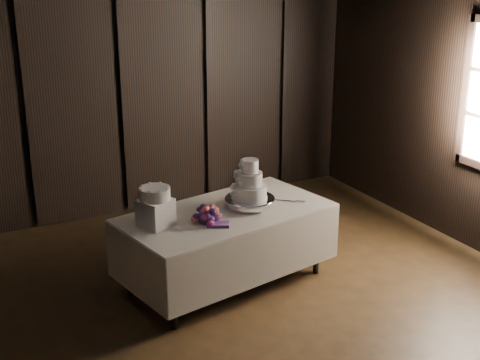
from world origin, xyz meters
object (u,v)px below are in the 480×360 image
(wedding_cake, at_px, (248,184))
(display_table, at_px, (226,245))
(bouquet, at_px, (207,215))
(small_cake, at_px, (155,194))
(cake_stand, at_px, (250,202))
(box_pedestal, at_px, (156,212))

(wedding_cake, bearing_deg, display_table, 178.38)
(display_table, distance_m, wedding_cake, 0.63)
(bouquet, height_order, small_cake, small_cake)
(display_table, height_order, cake_stand, cake_stand)
(bouquet, bearing_deg, cake_stand, 17.97)
(display_table, relative_size, wedding_cake, 5.58)
(small_cake, bearing_deg, bouquet, -18.28)
(display_table, xyz_separation_m, box_pedestal, (-0.70, -0.02, 0.47))
(display_table, height_order, wedding_cake, wedding_cake)
(bouquet, bearing_deg, small_cake, 161.72)
(wedding_cake, xyz_separation_m, small_cake, (-0.93, -0.01, 0.06))
(small_cake, bearing_deg, display_table, 1.69)
(bouquet, distance_m, small_cake, 0.52)
(wedding_cake, bearing_deg, bouquet, -161.28)
(cake_stand, distance_m, wedding_cake, 0.20)
(box_pedestal, height_order, small_cake, small_cake)
(cake_stand, height_order, box_pedestal, box_pedestal)
(wedding_cake, xyz_separation_m, bouquet, (-0.49, -0.15, -0.17))
(bouquet, bearing_deg, display_table, 32.01)
(display_table, distance_m, bouquet, 0.52)
(wedding_cake, relative_size, small_cake, 1.40)
(cake_stand, relative_size, wedding_cake, 1.25)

